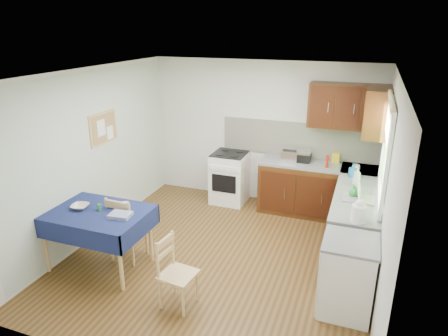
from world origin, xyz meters
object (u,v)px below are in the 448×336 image
(dining_table, at_px, (96,218))
(sandwich_press, at_px, (302,156))
(dish_rack, at_px, (359,198))
(chair_far, at_px, (126,227))
(kettle, at_px, (359,212))
(toaster, at_px, (289,156))
(chair_near, at_px, (175,270))

(dining_table, xyz_separation_m, sandwich_press, (2.17, 2.61, 0.28))
(sandwich_press, xyz_separation_m, dish_rack, (0.97, -1.30, -0.06))
(chair_far, relative_size, kettle, 3.40)
(kettle, bearing_deg, dining_table, -168.23)
(sandwich_press, bearing_deg, dish_rack, -30.06)
(toaster, relative_size, sandwich_press, 0.94)
(chair_near, relative_size, sandwich_press, 2.92)
(toaster, distance_m, sandwich_press, 0.21)
(chair_near, bearing_deg, dish_rack, -41.51)
(kettle, bearing_deg, chair_far, -172.18)
(dish_rack, distance_m, kettle, 0.65)
(dining_table, distance_m, sandwich_press, 3.40)
(toaster, bearing_deg, dish_rack, -28.50)
(sandwich_press, relative_size, dish_rack, 0.72)
(kettle, bearing_deg, sandwich_press, 116.85)
(chair_near, distance_m, kettle, 2.20)
(dining_table, xyz_separation_m, chair_far, (0.25, 0.26, -0.20))
(chair_far, relative_size, sandwich_press, 3.27)
(sandwich_press, height_order, dish_rack, dish_rack)
(toaster, bearing_deg, sandwich_press, 44.81)
(toaster, bearing_deg, dining_table, -110.61)
(dining_table, bearing_deg, toaster, 70.28)
(dining_table, bearing_deg, chair_far, 64.49)
(chair_far, xyz_separation_m, chair_near, (1.04, -0.61, -0.05))
(chair_far, xyz_separation_m, toaster, (1.73, 2.25, 0.50))
(chair_near, relative_size, dish_rack, 2.11)
(kettle, bearing_deg, toaster, 122.32)
(chair_far, height_order, kettle, kettle)
(dining_table, xyz_separation_m, chair_near, (1.29, -0.35, -0.26))
(toaster, relative_size, dish_rack, 0.68)
(chair_far, bearing_deg, dish_rack, -158.40)
(dining_table, height_order, dish_rack, dish_rack)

